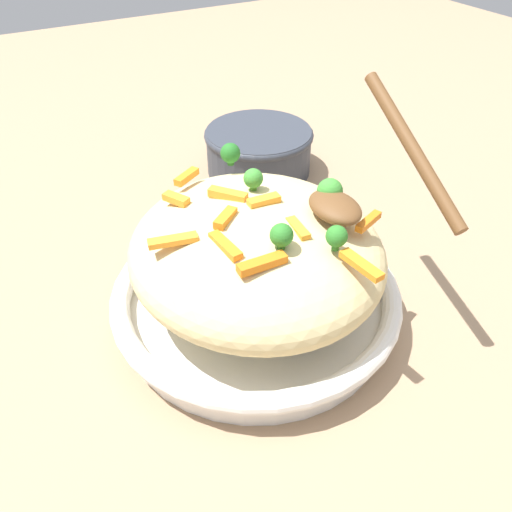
{
  "coord_description": "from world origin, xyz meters",
  "views": [
    {
      "loc": [
        -0.34,
        0.19,
        0.39
      ],
      "look_at": [
        0.0,
        0.0,
        0.08
      ],
      "focal_mm": 37.1,
      "sensor_mm": 36.0,
      "label": 1
    }
  ],
  "objects": [
    {
      "name": "ground_plane",
      "position": [
        0.0,
        0.0,
        0.0
      ],
      "size": [
        2.4,
        2.4,
        0.0
      ],
      "primitive_type": "plane",
      "color": "#9E7F60"
    },
    {
      "name": "carrot_piece_10",
      "position": [
        0.0,
        0.08,
        0.13
      ],
      "size": [
        0.02,
        0.04,
        0.01
      ],
      "primitive_type": "cube",
      "rotation": [
        0.0,
        0.0,
        1.35
      ],
      "color": "orange",
      "rests_on": "pasta_mound"
    },
    {
      "name": "broccoli_floret_4",
      "position": [
        -0.07,
        -0.03,
        0.14
      ],
      "size": [
        0.02,
        0.02,
        0.02
      ],
      "color": "#296820",
      "rests_on": "pasta_mound"
    },
    {
      "name": "broccoli_floret_3",
      "position": [
        -0.02,
        -0.06,
        0.14
      ],
      "size": [
        0.02,
        0.02,
        0.03
      ],
      "color": "#377928",
      "rests_on": "pasta_mound"
    },
    {
      "name": "serving_spoon",
      "position": [
        -0.04,
        -0.08,
        0.15
      ],
      "size": [
        0.16,
        0.11,
        0.09
      ],
      "color": "brown",
      "rests_on": "pasta_mound"
    },
    {
      "name": "carrot_piece_5",
      "position": [
        0.09,
        0.03,
        0.13
      ],
      "size": [
        0.02,
        0.03,
        0.01
      ],
      "primitive_type": "cube",
      "rotation": [
        0.0,
        0.0,
        5.25
      ],
      "color": "orange",
      "rests_on": "pasta_mound"
    },
    {
      "name": "carrot_piece_0",
      "position": [
        -0.03,
        0.05,
        0.13
      ],
      "size": [
        0.04,
        0.01,
        0.01
      ],
      "primitive_type": "cube",
      "rotation": [
        0.0,
        0.0,
        3.23
      ],
      "color": "orange",
      "rests_on": "pasta_mound"
    },
    {
      "name": "pasta_mound",
      "position": [
        0.0,
        0.0,
        0.08
      ],
      "size": [
        0.25,
        0.24,
        0.09
      ],
      "primitive_type": "ellipsoid",
      "color": "#DBC689",
      "rests_on": "serving_bowl"
    },
    {
      "name": "broccoli_floret_1",
      "position": [
        0.03,
        -0.02,
        0.14
      ],
      "size": [
        0.02,
        0.02,
        0.02
      ],
      "color": "#377928",
      "rests_on": "pasta_mound"
    },
    {
      "name": "companion_bowl",
      "position": [
        0.27,
        -0.15,
        0.04
      ],
      "size": [
        0.16,
        0.16,
        0.06
      ],
      "color": "#333842",
      "rests_on": "ground_plane"
    },
    {
      "name": "carrot_piece_3",
      "position": [
        -0.04,
        -0.02,
        0.13
      ],
      "size": [
        0.03,
        0.01,
        0.01
      ],
      "primitive_type": "cube",
      "rotation": [
        0.0,
        0.0,
        6.18
      ],
      "color": "orange",
      "rests_on": "pasta_mound"
    },
    {
      "name": "carrot_piece_4",
      "position": [
        -0.06,
        0.03,
        0.13
      ],
      "size": [
        0.01,
        0.04,
        0.01
      ],
      "primitive_type": "cube",
      "rotation": [
        0.0,
        0.0,
        1.53
      ],
      "color": "orange",
      "rests_on": "pasta_mound"
    },
    {
      "name": "serving_bowl",
      "position": [
        0.0,
        0.0,
        0.02
      ],
      "size": [
        0.29,
        0.29,
        0.04
      ],
      "color": "white",
      "rests_on": "ground_plane"
    },
    {
      "name": "broccoli_floret_0",
      "position": [
        0.1,
        -0.02,
        0.14
      ],
      "size": [
        0.02,
        0.02,
        0.02
      ],
      "color": "#205B1C",
      "rests_on": "pasta_mound"
    },
    {
      "name": "carrot_piece_1",
      "position": [
        0.01,
        -0.01,
        0.13
      ],
      "size": [
        0.01,
        0.03,
        0.01
      ],
      "primitive_type": "cube",
      "rotation": [
        0.0,
        0.0,
        4.65
      ],
      "color": "orange",
      "rests_on": "pasta_mound"
    },
    {
      "name": "carrot_piece_8",
      "position": [
        -0.06,
        -0.08,
        0.13
      ],
      "size": [
        0.02,
        0.03,
        0.01
      ],
      "primitive_type": "cube",
      "rotation": [
        0.0,
        0.0,
        1.94
      ],
      "color": "orange",
      "rests_on": "pasta_mound"
    },
    {
      "name": "carrot_piece_2",
      "position": [
        0.0,
        0.03,
        0.13
      ],
      "size": [
        0.02,
        0.03,
        0.01
      ],
      "primitive_type": "cube",
      "rotation": [
        0.0,
        0.0,
        2.21
      ],
      "color": "orange",
      "rests_on": "pasta_mound"
    },
    {
      "name": "broccoli_floret_2",
      "position": [
        -0.05,
        0.01,
        0.14
      ],
      "size": [
        0.02,
        0.02,
        0.02
      ],
      "color": "#296820",
      "rests_on": "pasta_mound"
    },
    {
      "name": "carrot_piece_9",
      "position": [
        -0.1,
        -0.04,
        0.13
      ],
      "size": [
        0.04,
        0.01,
        0.01
      ],
      "primitive_type": "cube",
      "rotation": [
        0.0,
        0.0,
        0.11
      ],
      "color": "orange",
      "rests_on": "pasta_mound"
    },
    {
      "name": "carrot_piece_7",
      "position": [
        0.03,
        0.01,
        0.13
      ],
      "size": [
        0.04,
        0.03,
        0.01
      ],
      "primitive_type": "cube",
      "rotation": [
        0.0,
        0.0,
        3.81
      ],
      "color": "orange",
      "rests_on": "pasta_mound"
    },
    {
      "name": "carrot_piece_6",
      "position": [
        0.06,
        0.05,
        0.13
      ],
      "size": [
        0.03,
        0.02,
        0.01
      ],
      "primitive_type": "cube",
      "rotation": [
        0.0,
        0.0,
        3.63
      ],
      "color": "orange",
      "rests_on": "pasta_mound"
    }
  ]
}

